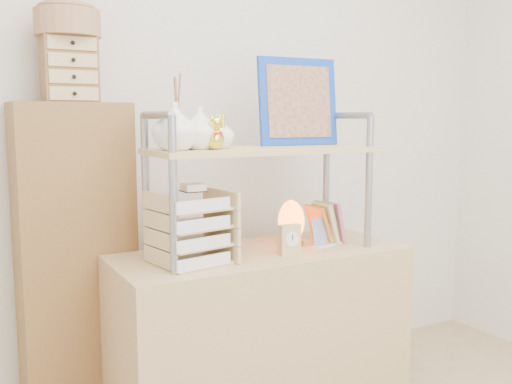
% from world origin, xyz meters
% --- Properties ---
extents(desk, '(1.20, 0.50, 0.75)m').
position_xyz_m(desk, '(0.00, 1.20, 0.38)').
color(desk, tan).
rests_on(desk, ground).
extents(cabinet, '(0.46, 0.25, 1.35)m').
position_xyz_m(cabinet, '(-0.66, 1.57, 0.68)').
color(cabinet, brown).
rests_on(cabinet, ground).
extents(hutch, '(0.90, 0.34, 0.80)m').
position_xyz_m(hutch, '(-0.09, 1.21, 1.20)').
color(hutch, gray).
rests_on(hutch, desk).
extents(letter_tray, '(0.28, 0.27, 0.30)m').
position_xyz_m(letter_tray, '(-0.32, 1.14, 0.87)').
color(letter_tray, '#D7B881').
rests_on(letter_tray, desk).
extents(salt_lamp, '(0.13, 0.12, 0.19)m').
position_xyz_m(salt_lamp, '(0.17, 1.24, 0.85)').
color(salt_lamp, brown).
rests_on(salt_lamp, desk).
extents(desk_clock, '(0.09, 0.04, 0.12)m').
position_xyz_m(desk_clock, '(0.07, 1.10, 0.81)').
color(desk_clock, tan).
rests_on(desk_clock, desk).
extents(postcard_stand, '(0.18, 0.09, 0.12)m').
position_xyz_m(postcard_stand, '(0.31, 1.16, 0.79)').
color(postcard_stand, white).
rests_on(postcard_stand, desk).
extents(drawer_chest, '(0.20, 0.16, 0.25)m').
position_xyz_m(drawer_chest, '(-0.66, 1.55, 1.48)').
color(drawer_chest, brown).
rests_on(drawer_chest, cabinet).
extents(woven_basket, '(0.25, 0.25, 0.10)m').
position_xyz_m(woven_basket, '(-0.66, 1.55, 1.65)').
color(woven_basket, olive).
rests_on(woven_basket, drawer_chest).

